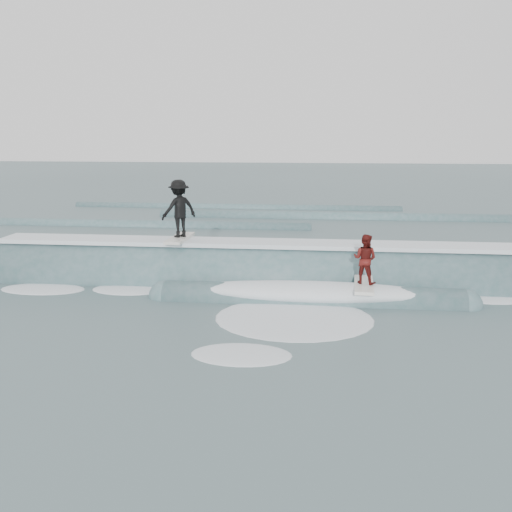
# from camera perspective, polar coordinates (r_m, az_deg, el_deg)

# --- Properties ---
(ground) EXTENTS (160.00, 160.00, 0.00)m
(ground) POSITION_cam_1_polar(r_m,az_deg,el_deg) (16.50, -0.83, -5.34)
(ground) COLOR #384E53
(ground) RESTS_ON ground
(breaking_wave) EXTENTS (23.95, 4.10, 2.65)m
(breaking_wave) POSITION_cam_1_polar(r_m,az_deg,el_deg) (19.31, 0.76, -2.61)
(breaking_wave) COLOR #3A5F61
(breaking_wave) RESTS_ON ground
(surfer_black) EXTENTS (1.42, 2.02, 2.04)m
(surfer_black) POSITION_cam_1_polar(r_m,az_deg,el_deg) (19.53, -7.70, 4.56)
(surfer_black) COLOR silver
(surfer_black) RESTS_ON ground
(surfer_red) EXTENTS (0.88, 2.03, 1.57)m
(surfer_red) POSITION_cam_1_polar(r_m,az_deg,el_deg) (17.07, 10.82, -0.69)
(surfer_red) COLOR silver
(surfer_red) RESTS_ON ground
(whitewater) EXTENTS (16.68, 7.29, 0.10)m
(whitewater) POSITION_cam_1_polar(r_m,az_deg,el_deg) (16.67, -0.41, -5.15)
(whitewater) COLOR white
(whitewater) RESTS_ON ground
(far_swells) EXTENTS (34.84, 8.65, 0.80)m
(far_swells) POSITION_cam_1_polar(r_m,az_deg,el_deg) (33.92, -1.30, 3.82)
(far_swells) COLOR #3A5F61
(far_swells) RESTS_ON ground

